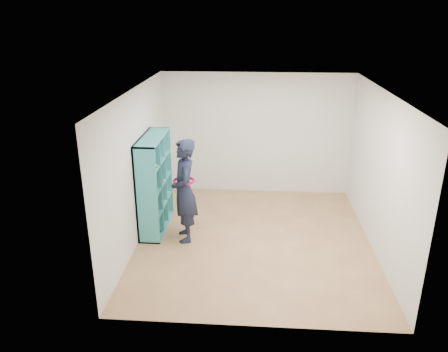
{
  "coord_description": "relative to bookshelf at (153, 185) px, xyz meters",
  "views": [
    {
      "loc": [
        -0.04,
        -6.78,
        3.76
      ],
      "look_at": [
        -0.55,
        0.3,
        1.07
      ],
      "focal_mm": 35.0,
      "sensor_mm": 36.0,
      "label": 1
    }
  ],
  "objects": [
    {
      "name": "smartphone",
      "position": [
        0.45,
        -0.34,
        0.18
      ],
      "size": [
        0.06,
        0.11,
        0.14
      ],
      "rotation": [
        0.47,
        0.0,
        0.45
      ],
      "color": "silver",
      "rests_on": "person"
    },
    {
      "name": "wall_left",
      "position": [
        -0.17,
        -0.37,
        0.46
      ],
      "size": [
        0.02,
        4.5,
        2.6
      ],
      "primitive_type": "cube",
      "color": "silver",
      "rests_on": "floor"
    },
    {
      "name": "ceiling",
      "position": [
        1.83,
        -0.37,
        1.76
      ],
      "size": [
        4.5,
        4.5,
        0.0
      ],
      "primitive_type": "plane",
      "color": "white",
      "rests_on": "wall_back"
    },
    {
      "name": "wall_right",
      "position": [
        3.83,
        -0.37,
        0.46
      ],
      "size": [
        0.02,
        4.5,
        2.6
      ],
      "primitive_type": "cube",
      "color": "silver",
      "rests_on": "floor"
    },
    {
      "name": "floor",
      "position": [
        1.83,
        -0.37,
        -0.84
      ],
      "size": [
        4.5,
        4.5,
        0.0
      ],
      "primitive_type": "plane",
      "color": "#9B6946",
      "rests_on": "ground"
    },
    {
      "name": "bookshelf",
      "position": [
        0.0,
        0.0,
        0.0
      ],
      "size": [
        0.38,
        1.3,
        1.74
      ],
      "color": "teal",
      "rests_on": "floor"
    },
    {
      "name": "wall_back",
      "position": [
        1.83,
        1.88,
        0.46
      ],
      "size": [
        4.0,
        0.02,
        2.6
      ],
      "primitive_type": "cube",
      "color": "silver",
      "rests_on": "floor"
    },
    {
      "name": "wall_front",
      "position": [
        1.83,
        -2.62,
        0.46
      ],
      "size": [
        4.0,
        0.02,
        2.6
      ],
      "primitive_type": "cube",
      "color": "silver",
      "rests_on": "floor"
    },
    {
      "name": "person",
      "position": [
        0.63,
        -0.4,
        0.07
      ],
      "size": [
        0.58,
        0.74,
        1.81
      ],
      "rotation": [
        0.0,
        0.0,
        -1.32
      ],
      "color": "black",
      "rests_on": "floor"
    }
  ]
}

